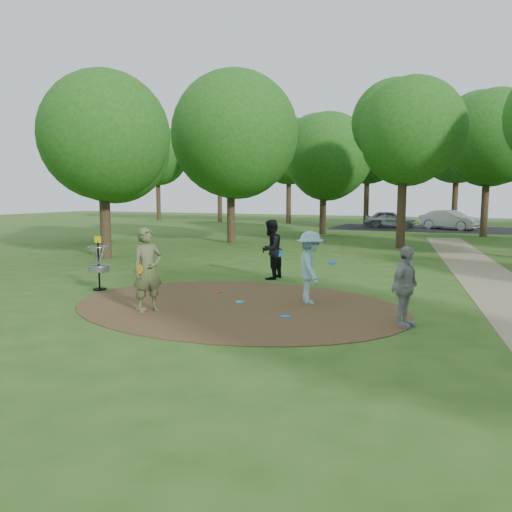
% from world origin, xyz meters
% --- Properties ---
extents(ground, '(100.00, 100.00, 0.00)m').
position_xyz_m(ground, '(0.00, 0.00, 0.00)').
color(ground, '#2D5119').
rests_on(ground, ground).
extents(dirt_clearing, '(8.40, 8.40, 0.02)m').
position_xyz_m(dirt_clearing, '(0.00, 0.00, 0.01)').
color(dirt_clearing, '#47301C').
rests_on(dirt_clearing, ground).
extents(parking_lot, '(14.00, 8.00, 0.01)m').
position_xyz_m(parking_lot, '(2.00, 30.00, 0.00)').
color(parking_lot, black).
rests_on(parking_lot, ground).
extents(player_observer_with_disc, '(0.77, 0.86, 1.98)m').
position_xyz_m(player_observer_with_disc, '(-1.65, -1.35, 0.99)').
color(player_observer_with_disc, '#545F37').
rests_on(player_observer_with_disc, ground).
extents(player_throwing_with_disc, '(1.26, 1.36, 1.82)m').
position_xyz_m(player_throwing_with_disc, '(1.56, 1.00, 0.91)').
color(player_throwing_with_disc, '#88C0CA').
rests_on(player_throwing_with_disc, ground).
extents(player_walking_with_disc, '(0.83, 0.99, 1.92)m').
position_xyz_m(player_walking_with_disc, '(-0.67, 3.96, 0.96)').
color(player_walking_with_disc, black).
rests_on(player_walking_with_disc, ground).
extents(player_waiting_with_disc, '(0.72, 1.07, 1.69)m').
position_xyz_m(player_waiting_with_disc, '(4.01, -0.38, 0.84)').
color(player_waiting_with_disc, '#959598').
rests_on(player_waiting_with_disc, ground).
extents(disc_ground_cyan, '(0.22, 0.22, 0.02)m').
position_xyz_m(disc_ground_cyan, '(-0.07, 0.32, 0.03)').
color(disc_ground_cyan, '#1ABED7').
rests_on(disc_ground_cyan, dirt_clearing).
extents(disc_ground_blue, '(0.22, 0.22, 0.02)m').
position_xyz_m(disc_ground_blue, '(1.50, -0.64, 0.03)').
color(disc_ground_blue, '#0E75F0').
rests_on(disc_ground_blue, dirt_clearing).
extents(disc_ground_red, '(0.22, 0.22, 0.02)m').
position_xyz_m(disc_ground_red, '(-1.15, 1.20, 0.03)').
color(disc_ground_red, '#B82C12').
rests_on(disc_ground_red, dirt_clearing).
extents(car_left, '(4.06, 1.89, 1.34)m').
position_xyz_m(car_left, '(-0.74, 30.36, 0.67)').
color(car_left, '#A3A6AA').
rests_on(car_left, ground).
extents(car_right, '(4.67, 3.40, 1.47)m').
position_xyz_m(car_right, '(3.81, 29.60, 0.73)').
color(car_right, '#B1B4B9').
rests_on(car_right, ground).
extents(disc_ground_orange, '(0.22, 0.22, 0.02)m').
position_xyz_m(disc_ground_orange, '(-1.86, -1.35, 0.03)').
color(disc_ground_orange, orange).
rests_on(disc_ground_orange, dirt_clearing).
extents(disc_golf_basket, '(0.63, 0.63, 1.54)m').
position_xyz_m(disc_golf_basket, '(-4.50, 0.30, 0.87)').
color(disc_golf_basket, black).
rests_on(disc_golf_basket, ground).
extents(tree_ring, '(37.54, 45.71, 9.05)m').
position_xyz_m(tree_ring, '(1.41, 8.84, 5.27)').
color(tree_ring, '#332316').
rests_on(tree_ring, ground).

